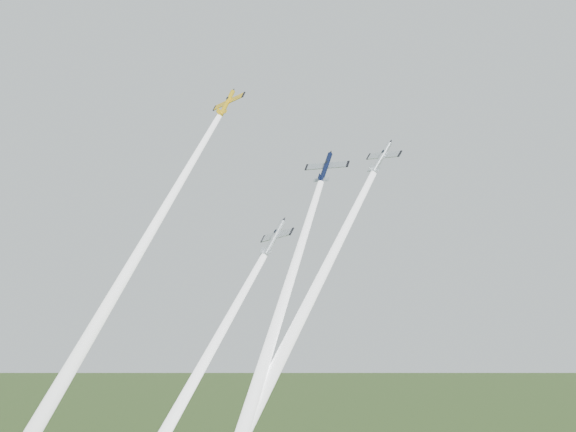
% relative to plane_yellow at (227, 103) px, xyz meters
% --- Properties ---
extents(plane_yellow, '(8.15, 7.09, 8.16)m').
position_rel_plane_yellow_xyz_m(plane_yellow, '(0.00, 0.00, 0.00)').
color(plane_yellow, yellow).
extents(smoke_trail_yellow, '(11.19, 38.72, 58.90)m').
position_rel_plane_yellow_xyz_m(smoke_trail_yellow, '(-4.59, -19.79, -31.48)').
color(smoke_trail_yellow, white).
extents(plane_navy, '(7.66, 5.18, 7.12)m').
position_rel_plane_yellow_xyz_m(plane_navy, '(20.51, -2.34, -14.14)').
color(plane_navy, '#0B1433').
extents(smoke_trail_navy, '(3.15, 41.16, 61.89)m').
position_rel_plane_yellow_xyz_m(smoke_trail_navy, '(20.89, -23.62, -47.13)').
color(smoke_trail_navy, white).
extents(plane_silver_right, '(8.88, 6.89, 7.26)m').
position_rel_plane_yellow_xyz_m(plane_silver_right, '(29.84, -2.02, -13.46)').
color(plane_silver_right, silver).
extents(smoke_trail_silver_right, '(16.41, 33.49, 53.17)m').
position_rel_plane_yellow_xyz_m(smoke_trail_silver_right, '(22.45, -18.95, -42.08)').
color(smoke_trail_silver_right, white).
extents(plane_silver_low, '(8.80, 8.00, 7.44)m').
position_rel_plane_yellow_xyz_m(plane_silver_low, '(17.18, -12.43, -26.02)').
color(plane_silver_low, '#B6BDC5').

